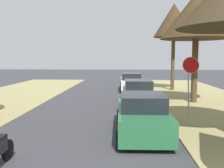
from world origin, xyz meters
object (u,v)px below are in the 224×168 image
object	(u,v)px
parked_sedan_white	(131,82)
street_tree_right_mid_b	(196,16)
stop_sign_far	(190,74)
street_tree_right_far	(174,21)
parked_sedan_green	(142,115)
parked_sedan_tan	(138,93)

from	to	relation	value
parked_sedan_white	street_tree_right_mid_b	bearing A→B (deg)	-56.77
stop_sign_far	parked_sedan_white	distance (m)	10.58
street_tree_right_mid_b	street_tree_right_far	size ratio (longest dim) A/B	0.92
stop_sign_far	street_tree_right_far	distance (m)	11.26
street_tree_right_mid_b	street_tree_right_far	world-z (taller)	street_tree_right_far
stop_sign_far	street_tree_right_mid_b	bearing A→B (deg)	71.75
parked_sedan_green	parked_sedan_tan	world-z (taller)	same
stop_sign_far	street_tree_right_mid_b	distance (m)	5.54
parked_sedan_white	stop_sign_far	bearing A→B (deg)	-75.83
street_tree_right_mid_b	parked_sedan_tan	size ratio (longest dim) A/B	1.59
parked_sedan_green	parked_sedan_white	size ratio (longest dim) A/B	1.00
parked_sedan_green	stop_sign_far	bearing A→B (deg)	46.82
stop_sign_far	street_tree_right_far	size ratio (longest dim) A/B	0.38
street_tree_right_mid_b	parked_sedan_green	world-z (taller)	street_tree_right_mid_b
stop_sign_far	parked_sedan_white	xyz separation A→B (m)	(-2.57, 10.16, -1.45)
parked_sedan_tan	parked_sedan_white	xyz separation A→B (m)	(-0.26, 6.82, 0.00)
street_tree_right_far	parked_sedan_tan	size ratio (longest dim) A/B	1.73
stop_sign_far	parked_sedan_tan	bearing A→B (deg)	124.63
stop_sign_far	parked_sedan_green	distance (m)	3.91
parked_sedan_green	parked_sedan_white	world-z (taller)	same
parked_sedan_green	parked_sedan_tan	xyz separation A→B (m)	(0.18, 5.99, 0.00)
stop_sign_far	street_tree_right_far	bearing A→B (deg)	83.53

